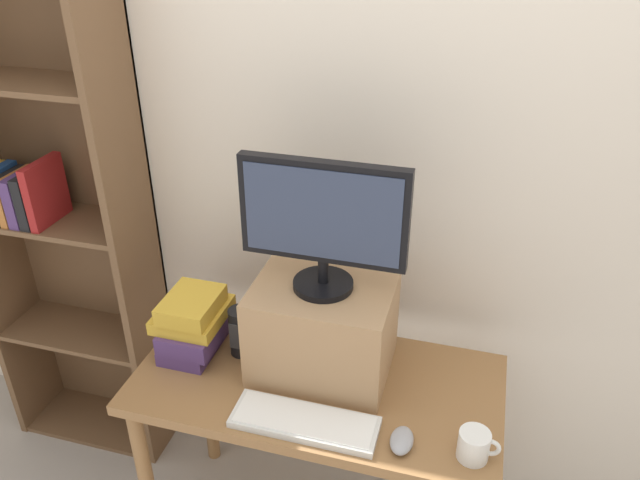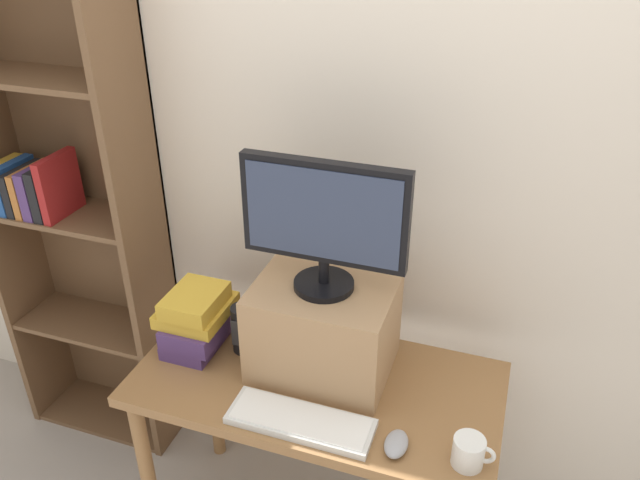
% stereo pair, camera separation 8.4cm
% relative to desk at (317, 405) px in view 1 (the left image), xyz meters
% --- Properties ---
extents(back_wall, '(7.00, 0.08, 2.60)m').
position_rel_desk_xyz_m(back_wall, '(0.00, 0.44, 0.66)').
color(back_wall, beige).
rests_on(back_wall, ground_plane).
extents(desk, '(1.14, 0.56, 0.75)m').
position_rel_desk_xyz_m(desk, '(0.00, 0.00, 0.00)').
color(desk, olive).
rests_on(desk, ground_plane).
extents(bookshelf_unit, '(0.66, 0.28, 2.03)m').
position_rel_desk_xyz_m(bookshelf_unit, '(-1.08, 0.29, 0.39)').
color(bookshelf_unit, brown).
rests_on(bookshelf_unit, ground_plane).
extents(riser_box, '(0.42, 0.33, 0.30)m').
position_rel_desk_xyz_m(riser_box, '(0.00, 0.07, 0.26)').
color(riser_box, '#A87F56').
rests_on(riser_box, desk).
extents(computer_monitor, '(0.49, 0.18, 0.40)m').
position_rel_desk_xyz_m(computer_monitor, '(0.00, 0.07, 0.63)').
color(computer_monitor, black).
rests_on(computer_monitor, riser_box).
extents(keyboard, '(0.42, 0.14, 0.02)m').
position_rel_desk_xyz_m(keyboard, '(0.02, -0.19, 0.12)').
color(keyboard, silver).
rests_on(keyboard, desk).
extents(computer_mouse, '(0.06, 0.10, 0.04)m').
position_rel_desk_xyz_m(computer_mouse, '(0.30, -0.19, 0.12)').
color(computer_mouse, '#99999E').
rests_on(computer_mouse, desk).
extents(book_stack, '(0.21, 0.25, 0.21)m').
position_rel_desk_xyz_m(book_stack, '(-0.43, 0.04, 0.21)').
color(book_stack, '#4C336B').
rests_on(book_stack, desk).
extents(coffee_mug, '(0.11, 0.09, 0.09)m').
position_rel_desk_xyz_m(coffee_mug, '(0.49, -0.18, 0.15)').
color(coffee_mug, white).
rests_on(coffee_mug, desk).
extents(desk_speaker, '(0.08, 0.08, 0.17)m').
position_rel_desk_xyz_m(desk_speaker, '(-0.27, 0.06, 0.19)').
color(desk_speaker, black).
rests_on(desk_speaker, desk).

